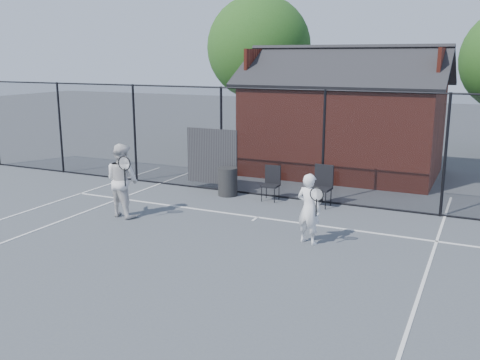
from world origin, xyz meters
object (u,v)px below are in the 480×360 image
at_px(player_front, 309,209).
at_px(chair_right, 270,184).
at_px(clubhouse, 344,125).
at_px(waste_bin, 228,182).
at_px(chair_left, 321,187).
at_px(player_back, 122,180).

xyz_separation_m(player_front, chair_right, (-1.99, 2.82, -0.29)).
xyz_separation_m(clubhouse, waste_bin, (-2.10, -4.40, -1.21)).
height_order(player_front, chair_left, player_front).
height_order(player_front, player_back, player_back).
distance_m(player_front, player_back, 4.70).
height_order(clubhouse, player_front, clubhouse).
bearing_deg(player_front, clubhouse, 99.22).
height_order(player_front, chair_right, player_front).
bearing_deg(player_back, clubhouse, 64.07).
relative_size(chair_right, waste_bin, 1.16).
height_order(clubhouse, chair_right, clubhouse).
distance_m(player_back, chair_left, 5.02).
xyz_separation_m(clubhouse, chair_right, (-0.82, -4.40, -1.15)).
distance_m(clubhouse, chair_right, 4.62).
height_order(clubhouse, chair_left, clubhouse).
bearing_deg(player_back, player_front, 0.39).
bearing_deg(chair_left, waste_bin, -176.69).
height_order(player_back, waste_bin, player_back).
bearing_deg(chair_left, player_back, -141.94).
bearing_deg(chair_left, player_front, -74.98).
distance_m(chair_left, waste_bin, 2.69).
bearing_deg(clubhouse, player_back, -115.93).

